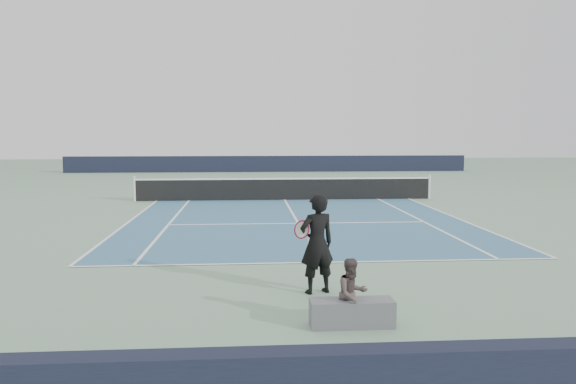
{
  "coord_description": "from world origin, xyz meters",
  "views": [
    {
      "loc": [
        -1.63,
        -24.09,
        2.89
      ],
      "look_at": [
        -0.38,
        -7.11,
        1.1
      ],
      "focal_mm": 35.0,
      "sensor_mm": 36.0,
      "label": 1
    }
  ],
  "objects": [
    {
      "name": "tennis_ball",
      "position": [
        0.06,
        -14.79,
        0.03
      ],
      "size": [
        0.06,
        0.06,
        0.06
      ],
      "primitive_type": "sphere",
      "color": "yellow",
      "rests_on": "ground"
    },
    {
      "name": "court_surface",
      "position": [
        0.0,
        0.0,
        0.01
      ],
      "size": [
        10.97,
        23.77,
        0.01
      ],
      "primitive_type": "cube",
      "color": "#366380",
      "rests_on": "ground"
    },
    {
      "name": "ground",
      "position": [
        0.0,
        0.0,
        0.0
      ],
      "size": [
        80.0,
        80.0,
        0.0
      ],
      "primitive_type": "plane",
      "color": "gray"
    },
    {
      "name": "spectator_bench",
      "position": [
        -0.07,
        -16.0,
        0.36
      ],
      "size": [
        1.32,
        0.87,
        1.08
      ],
      "color": "#5A5B5F",
      "rests_on": "ground"
    },
    {
      "name": "windscreen_far",
      "position": [
        0.0,
        17.88,
        0.6
      ],
      "size": [
        30.0,
        0.25,
        1.2
      ],
      "primitive_type": "cube",
      "color": "black",
      "rests_on": "ground"
    },
    {
      "name": "tennis_player",
      "position": [
        -0.38,
        -14.21,
        0.91
      ],
      "size": [
        0.86,
        0.7,
        1.82
      ],
      "color": "black",
      "rests_on": "ground"
    },
    {
      "name": "tennis_net",
      "position": [
        0.0,
        0.0,
        0.5
      ],
      "size": [
        12.9,
        0.1,
        1.07
      ],
      "color": "silver",
      "rests_on": "ground"
    }
  ]
}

